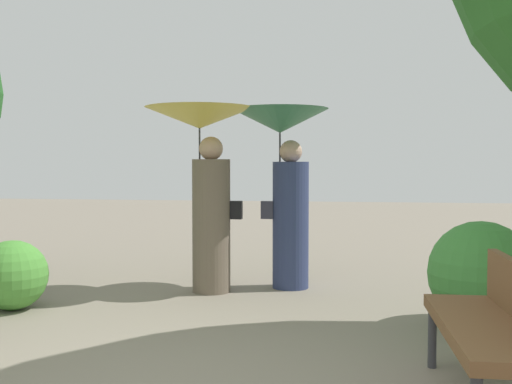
{
  "coord_description": "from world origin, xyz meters",
  "views": [
    {
      "loc": [
        1.11,
        -3.29,
        1.42
      ],
      "look_at": [
        0.0,
        3.82,
        1.09
      ],
      "focal_mm": 43.08,
      "sensor_mm": 36.0,
      "label": 1
    }
  ],
  "objects": [
    {
      "name": "bush_path_right",
      "position": [
        2.24,
        2.29,
        0.46
      ],
      "size": [
        0.92,
        0.92,
        0.92
      ],
      "primitive_type": "sphere",
      "color": "#428C3D",
      "rests_on": "ground"
    },
    {
      "name": "park_bench",
      "position": [
        1.94,
        0.4,
        0.51
      ],
      "size": [
        0.53,
        1.51,
        0.83
      ],
      "rotation": [
        0.0,
        0.0,
        -1.54
      ],
      "color": "#38383D",
      "rests_on": "ground"
    },
    {
      "name": "person_left",
      "position": [
        -0.49,
        3.31,
        1.41
      ],
      "size": [
        1.2,
        1.2,
        2.04
      ],
      "rotation": [
        0.0,
        0.0,
        1.72
      ],
      "color": "#6B5B4C",
      "rests_on": "ground"
    },
    {
      "name": "bush_path_left",
      "position": [
        -2.14,
        2.19,
        0.34
      ],
      "size": [
        0.68,
        0.68,
        0.68
      ],
      "primitive_type": "sphere",
      "color": "#4C9338",
      "rests_on": "ground"
    },
    {
      "name": "person_right",
      "position": [
        0.35,
        3.67,
        1.41
      ],
      "size": [
        1.1,
        1.1,
        2.04
      ],
      "rotation": [
        0.0,
        0.0,
        1.72
      ],
      "color": "navy",
      "rests_on": "ground"
    }
  ]
}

